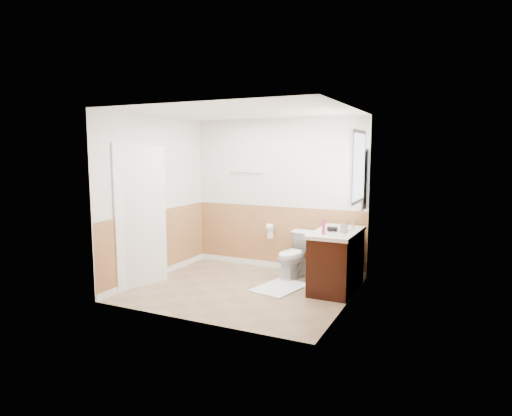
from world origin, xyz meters
The scene contains 32 objects.
floor centered at (0.00, 0.00, 0.00)m, with size 3.00×3.00×0.00m, color #8C7051.
ceiling centered at (0.00, 0.00, 2.50)m, with size 3.00×3.00×0.00m, color white.
wall_back centered at (0.00, 1.30, 1.25)m, with size 3.00×3.00×0.00m, color silver.
wall_front centered at (0.00, -1.30, 1.25)m, with size 3.00×3.00×0.00m, color silver.
wall_left centered at (-1.50, 0.00, 1.25)m, with size 3.00×3.00×0.00m, color silver.
wall_right centered at (1.50, 0.00, 1.25)m, with size 3.00×3.00×0.00m, color silver.
wainscot_back centered at (0.00, 1.29, 0.50)m, with size 3.00×3.00×0.00m, color #AA7344.
wainscot_front centered at (0.00, -1.29, 0.50)m, with size 3.00×3.00×0.00m, color #AA7344.
wainscot_left centered at (-1.49, 0.00, 0.50)m, with size 2.60×2.60×0.00m, color #AA7344.
wainscot_right centered at (1.49, 0.00, 0.50)m, with size 2.60×2.60×0.00m, color #AA7344.
toilet centered at (0.46, 0.88, 0.36)m, with size 0.40×0.70×0.71m, color white.
bath_mat centered at (0.46, 0.27, 0.01)m, with size 0.55×0.80×0.02m, color silver.
vanity_cabinet centered at (1.21, 0.58, 0.40)m, with size 0.55×1.10×0.80m, color black.
vanity_knob_left centered at (0.91, 0.48, 0.55)m, with size 0.03×0.03×0.03m, color silver.
vanity_knob_right centered at (0.91, 0.68, 0.55)m, with size 0.03×0.03×0.03m, color white.
countertop centered at (1.20, 0.58, 0.83)m, with size 0.60×1.15×0.05m, color silver.
sink_basin centered at (1.21, 0.73, 0.86)m, with size 0.36×0.36×0.02m, color white.
faucet centered at (1.39, 0.73, 0.92)m, with size 0.02×0.02×0.14m, color silver.
lotion_bottle centered at (1.11, 0.24, 0.96)m, with size 0.05×0.05×0.22m, color #C43273.
soap_dispenser centered at (1.33, 0.47, 0.94)m, with size 0.08×0.08×0.17m, color gray.
hair_dryer_body centered at (1.16, 0.51, 0.89)m, with size 0.07×0.07×0.14m, color black.
hair_dryer_handle centered at (1.13, 0.46, 0.86)m, with size 0.03×0.03×0.07m, color black.
mirror_panel centered at (1.48, 1.10, 1.55)m, with size 0.02×0.35×0.90m, color silver.
window_frame centered at (1.47, 0.59, 1.75)m, with size 0.04×0.80×1.00m, color white.
window_glass centered at (1.49, 0.59, 1.75)m, with size 0.01×0.70×0.90m, color white.
door centered at (-1.40, -0.45, 1.02)m, with size 0.05×0.80×2.04m, color white.
door_frame centered at (-1.48, -0.45, 1.03)m, with size 0.02×0.92×2.10m, color white.
door_knob centered at (-1.34, -0.12, 0.95)m, with size 0.06×0.06×0.06m, color silver.
towel_bar centered at (-0.55, 1.25, 1.60)m, with size 0.02×0.02×0.62m, color silver.
tp_holder_bar centered at (-0.10, 1.23, 0.70)m, with size 0.02×0.02×0.14m, color silver.
tp_roll centered at (-0.10, 1.23, 0.70)m, with size 0.11×0.11×0.10m, color white.
tp_sheet centered at (-0.10, 1.23, 0.59)m, with size 0.10×0.01×0.16m, color white.
Camera 1 is at (2.78, -5.40, 1.96)m, focal length 30.74 mm.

